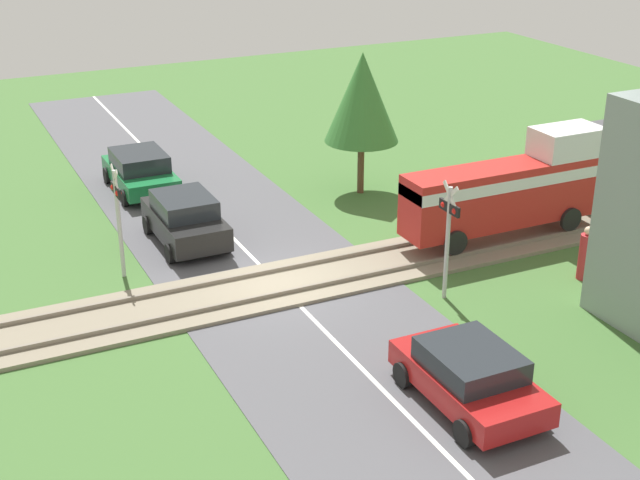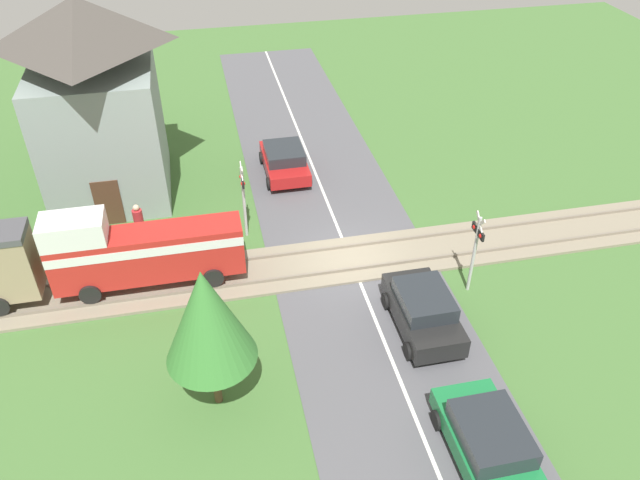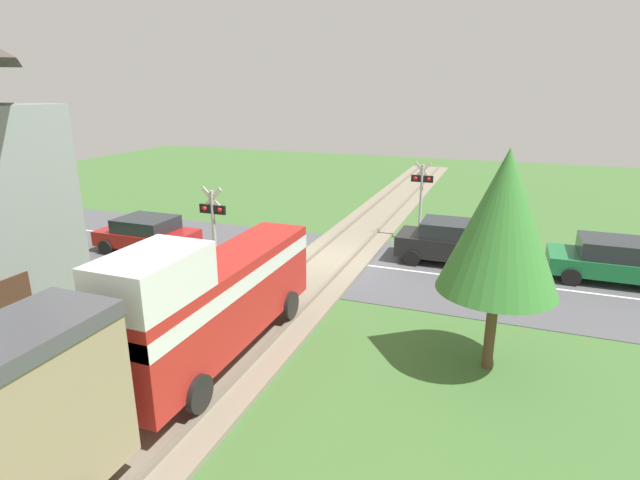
% 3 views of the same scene
% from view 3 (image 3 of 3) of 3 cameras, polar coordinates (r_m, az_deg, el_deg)
% --- Properties ---
extents(ground_plane, '(60.00, 60.00, 0.00)m').
position_cam_3_polar(ground_plane, '(18.71, 1.35, -2.46)').
color(ground_plane, '#426B33').
extents(road_surface, '(48.00, 6.40, 0.02)m').
position_cam_3_polar(road_surface, '(18.70, 1.35, -2.43)').
color(road_surface, '#515156').
rests_on(road_surface, ground_plane).
extents(track_bed, '(2.80, 48.00, 0.24)m').
position_cam_3_polar(track_bed, '(18.69, 1.35, -2.26)').
color(track_bed, gray).
rests_on(track_bed, ground_plane).
extents(car_near_crossing, '(3.82, 1.97, 1.58)m').
position_cam_3_polar(car_near_crossing, '(18.96, 14.70, -0.15)').
color(car_near_crossing, black).
rests_on(car_near_crossing, ground_plane).
extents(car_far_side, '(3.83, 2.08, 1.39)m').
position_cam_3_polar(car_far_side, '(20.76, -19.15, 0.70)').
color(car_far_side, '#A81919').
rests_on(car_far_side, ground_plane).
extents(car_behind_queue, '(4.04, 2.07, 1.46)m').
position_cam_3_polar(car_behind_queue, '(19.25, 30.58, -1.95)').
color(car_behind_queue, '#197038').
rests_on(car_behind_queue, ground_plane).
extents(crossing_signal_west_approach, '(0.90, 0.18, 3.35)m').
position_cam_3_polar(crossing_signal_west_approach, '(21.13, 11.51, 5.48)').
color(crossing_signal_west_approach, '#B7B7B7').
rests_on(crossing_signal_west_approach, ground_plane).
extents(crossing_signal_east_approach, '(0.90, 0.18, 3.35)m').
position_cam_3_polar(crossing_signal_east_approach, '(15.87, -12.06, 1.63)').
color(crossing_signal_east_approach, '#B7B7B7').
rests_on(crossing_signal_east_approach, ground_plane).
extents(pedestrian_by_station, '(0.40, 0.40, 1.62)m').
position_cam_3_polar(pedestrian_by_station, '(13.65, -23.95, -8.35)').
color(pedestrian_by_station, '#B2282D').
rests_on(pedestrian_by_station, ground_plane).
extents(tree_roadside_hedge, '(2.62, 2.62, 5.08)m').
position_cam_3_polar(tree_roadside_hedge, '(11.33, 20.13, 1.92)').
color(tree_roadside_hedge, brown).
rests_on(tree_roadside_hedge, ground_plane).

